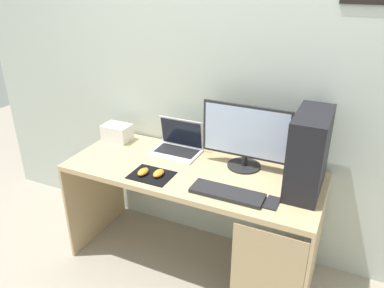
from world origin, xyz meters
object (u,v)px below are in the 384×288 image
at_px(keyboard, 227,193).
at_px(cell_phone, 272,203).
at_px(monitor, 245,137).
at_px(pc_tower, 309,153).
at_px(laptop, 178,146).
at_px(mouse_right, 143,172).
at_px(projector, 117,133).
at_px(mouse_left, 159,173).

bearing_deg(keyboard, cell_phone, 4.86).
height_order(monitor, keyboard, monitor).
relative_size(pc_tower, laptop, 1.42).
bearing_deg(keyboard, mouse_right, -179.48).
bearing_deg(pc_tower, projector, 175.35).
distance_m(monitor, cell_phone, 0.48).
distance_m(pc_tower, cell_phone, 0.35).
distance_m(monitor, keyboard, 0.41).
bearing_deg(projector, pc_tower, -4.65).
bearing_deg(mouse_right, keyboard, 0.52).
xyz_separation_m(pc_tower, mouse_left, (-0.84, -0.23, -0.21)).
distance_m(laptop, mouse_right, 0.39).
height_order(pc_tower, cell_phone, pc_tower).
distance_m(mouse_right, cell_phone, 0.80).
xyz_separation_m(pc_tower, mouse_right, (-0.93, -0.26, -0.21)).
relative_size(monitor, laptop, 1.71).
bearing_deg(monitor, cell_phone, -50.96).
height_order(monitor, mouse_left, monitor).
relative_size(keyboard, mouse_right, 4.38).
height_order(keyboard, cell_phone, keyboard).
bearing_deg(keyboard, monitor, 92.87).
relative_size(projector, keyboard, 0.48).
bearing_deg(monitor, mouse_left, -142.60).
distance_m(monitor, laptop, 0.52).
relative_size(pc_tower, projector, 2.34).
xyz_separation_m(keyboard, mouse_right, (-0.55, -0.01, 0.01)).
bearing_deg(projector, monitor, -0.49).
xyz_separation_m(mouse_left, cell_phone, (0.71, 0.00, -0.02)).
relative_size(pc_tower, monitor, 0.83).
height_order(monitor, mouse_right, monitor).
relative_size(pc_tower, keyboard, 1.11).
xyz_separation_m(laptop, mouse_left, (0.05, -0.36, -0.02)).
height_order(projector, mouse_left, projector).
distance_m(pc_tower, monitor, 0.41).
xyz_separation_m(pc_tower, projector, (-1.38, 0.11, -0.17)).
bearing_deg(cell_phone, projector, 164.75).
bearing_deg(monitor, mouse_right, -145.97).
bearing_deg(mouse_left, mouse_right, -165.26).
bearing_deg(keyboard, pc_tower, 33.36).
distance_m(pc_tower, mouse_right, 0.99).
bearing_deg(projector, cell_phone, -15.25).
height_order(laptop, projector, laptop).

